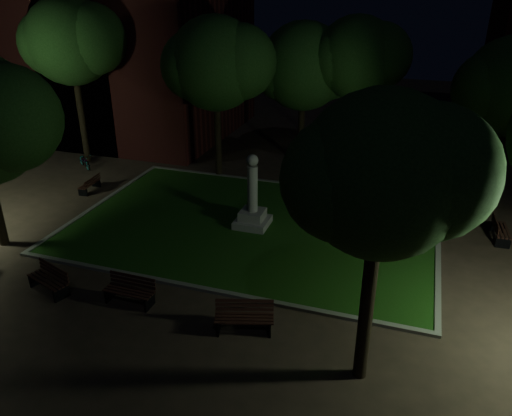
{
  "coord_description": "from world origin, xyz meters",
  "views": [
    {
      "loc": [
        6.22,
        -16.14,
        9.77
      ],
      "look_at": [
        0.49,
        1.0,
        1.41
      ],
      "focal_mm": 35.0,
      "sensor_mm": 36.0,
      "label": 1
    }
  ],
  "objects_px": {
    "bench_near_left": "(130,291)",
    "bench_west_near": "(50,280)",
    "bench_left_side": "(90,185)",
    "bench_right_side": "(499,230)",
    "bench_far_side": "(349,172)",
    "bicycle": "(85,161)",
    "bench_near_right": "(244,318)",
    "monument": "(252,207)"
  },
  "relations": [
    {
      "from": "bench_near_left",
      "to": "bench_west_near",
      "type": "bearing_deg",
      "value": -173.76
    },
    {
      "from": "monument",
      "to": "bench_left_side",
      "type": "bearing_deg",
      "value": 172.71
    },
    {
      "from": "bench_near_right",
      "to": "bench_right_side",
      "type": "bearing_deg",
      "value": 30.97
    },
    {
      "from": "bench_west_near",
      "to": "bench_right_side",
      "type": "xyz_separation_m",
      "value": [
        14.91,
        8.86,
        -0.01
      ]
    },
    {
      "from": "monument",
      "to": "bench_far_side",
      "type": "distance_m",
      "value": 7.51
    },
    {
      "from": "monument",
      "to": "bench_near_left",
      "type": "distance_m",
      "value": 6.8
    },
    {
      "from": "bench_near_left",
      "to": "bench_right_side",
      "type": "bearing_deg",
      "value": 36.35
    },
    {
      "from": "bench_near_right",
      "to": "bench_west_near",
      "type": "relative_size",
      "value": 1.05
    },
    {
      "from": "monument",
      "to": "bicycle",
      "type": "bearing_deg",
      "value": 160.62
    },
    {
      "from": "bench_near_right",
      "to": "bicycle",
      "type": "height_order",
      "value": "bench_near_right"
    },
    {
      "from": "bench_near_left",
      "to": "bicycle",
      "type": "bearing_deg",
      "value": 132.41
    },
    {
      "from": "bench_left_side",
      "to": "bench_right_side",
      "type": "bearing_deg",
      "value": 88.73
    },
    {
      "from": "bench_near_left",
      "to": "bench_far_side",
      "type": "relative_size",
      "value": 0.92
    },
    {
      "from": "monument",
      "to": "bench_near_left",
      "type": "height_order",
      "value": "monument"
    },
    {
      "from": "bicycle",
      "to": "bench_near_right",
      "type": "bearing_deg",
      "value": -92.34
    },
    {
      "from": "bench_near_left",
      "to": "bicycle",
      "type": "height_order",
      "value": "bench_near_left"
    },
    {
      "from": "bench_west_near",
      "to": "bench_right_side",
      "type": "height_order",
      "value": "bench_west_near"
    },
    {
      "from": "bench_near_left",
      "to": "bench_left_side",
      "type": "relative_size",
      "value": 1.18
    },
    {
      "from": "bicycle",
      "to": "bench_right_side",
      "type": "bearing_deg",
      "value": -58.9
    },
    {
      "from": "bench_near_left",
      "to": "bench_near_right",
      "type": "distance_m",
      "value": 4.05
    },
    {
      "from": "bench_far_side",
      "to": "bicycle",
      "type": "relative_size",
      "value": 1.15
    },
    {
      "from": "bench_right_side",
      "to": "bench_far_side",
      "type": "distance_m",
      "value": 8.31
    },
    {
      "from": "monument",
      "to": "bench_near_right",
      "type": "relative_size",
      "value": 1.71
    },
    {
      "from": "bench_far_side",
      "to": "bench_near_left",
      "type": "bearing_deg",
      "value": 80.23
    },
    {
      "from": "bench_near_left",
      "to": "bench_west_near",
      "type": "xyz_separation_m",
      "value": [
        -2.95,
        -0.29,
        -0.0
      ]
    },
    {
      "from": "bench_left_side",
      "to": "bench_right_side",
      "type": "distance_m",
      "value": 18.93
    },
    {
      "from": "bench_left_side",
      "to": "bench_right_side",
      "type": "xyz_separation_m",
      "value": [
        18.91,
        0.95,
        0.06
      ]
    },
    {
      "from": "bench_near_left",
      "to": "bench_right_side",
      "type": "distance_m",
      "value": 14.71
    },
    {
      "from": "bench_near_left",
      "to": "bench_right_side",
      "type": "relative_size",
      "value": 1.03
    },
    {
      "from": "bench_left_side",
      "to": "bench_near_left",
      "type": "bearing_deg",
      "value": 38.22
    },
    {
      "from": "bench_far_side",
      "to": "bench_west_near",
      "type": "bearing_deg",
      "value": 70.56
    },
    {
      "from": "monument",
      "to": "bench_right_side",
      "type": "height_order",
      "value": "monument"
    },
    {
      "from": "bench_west_near",
      "to": "bench_left_side",
      "type": "xyz_separation_m",
      "value": [
        -4.0,
        7.9,
        -0.07
      ]
    },
    {
      "from": "monument",
      "to": "bench_near_right",
      "type": "height_order",
      "value": "monument"
    },
    {
      "from": "bench_near_right",
      "to": "bench_near_left",
      "type": "bearing_deg",
      "value": 160.65
    },
    {
      "from": "bench_right_side",
      "to": "bicycle",
      "type": "distance_m",
      "value": 21.36
    },
    {
      "from": "monument",
      "to": "bench_west_near",
      "type": "distance_m",
      "value": 8.42
    },
    {
      "from": "bench_near_right",
      "to": "bench_right_side",
      "type": "xyz_separation_m",
      "value": [
        7.91,
        8.75,
        -0.04
      ]
    },
    {
      "from": "bench_near_right",
      "to": "bench_right_side",
      "type": "distance_m",
      "value": 11.79
    },
    {
      "from": "bench_right_side",
      "to": "bicycle",
      "type": "height_order",
      "value": "bench_right_side"
    },
    {
      "from": "bench_far_side",
      "to": "bicycle",
      "type": "height_order",
      "value": "bench_far_side"
    },
    {
      "from": "bench_near_right",
      "to": "bench_west_near",
      "type": "height_order",
      "value": "bench_near_right"
    }
  ]
}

